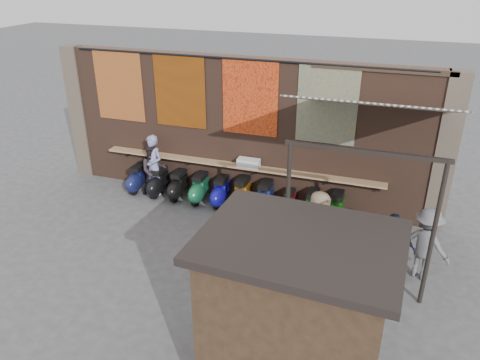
{
  "coord_description": "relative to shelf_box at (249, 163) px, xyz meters",
  "views": [
    {
      "loc": [
        3.89,
        -8.83,
        6.24
      ],
      "look_at": [
        0.47,
        1.2,
        1.24
      ],
      "focal_mm": 35.0,
      "sensor_mm": 36.0,
      "label": 1
    }
  ],
  "objects": [
    {
      "name": "scooter_stool_4",
      "position": [
        -0.7,
        -0.32,
        -0.84
      ],
      "size": [
        0.38,
        0.84,
        0.8
      ],
      "primitive_type": null,
      "color": "#100D93",
      "rests_on": "ground"
    },
    {
      "name": "scooter_stool_1",
      "position": [
        -2.63,
        -0.33,
        -0.84
      ],
      "size": [
        0.38,
        0.84,
        0.8
      ],
      "primitive_type": null,
      "color": "black",
      "rests_on": "ground"
    },
    {
      "name": "scooter_stool_6",
      "position": [
        0.56,
        -0.29,
        -0.82
      ],
      "size": [
        0.4,
        0.88,
        0.84
      ],
      "primitive_type": null,
      "color": "navy",
      "rests_on": "ground"
    },
    {
      "name": "scooter_stool_8",
      "position": [
        1.85,
        -0.3,
        -0.85
      ],
      "size": [
        0.37,
        0.82,
        0.78
      ],
      "primitive_type": null,
      "color": "#0F4E17",
      "rests_on": "ground"
    },
    {
      "name": "eating_counter",
      "position": [
        -0.34,
        0.03,
        -0.14
      ],
      "size": [
        8.0,
        0.32,
        0.05
      ],
      "primitive_type": "cube",
      "color": "#9E7A51",
      "rests_on": "brick_wall"
    },
    {
      "name": "diner_left",
      "position": [
        -2.77,
        -0.3,
        -0.34
      ],
      "size": [
        0.76,
        0.63,
        1.8
      ],
      "primitive_type": "imported",
      "rotation": [
        0.0,
        0.0,
        -0.35
      ],
      "color": "#878DC4",
      "rests_on": "ground"
    },
    {
      "name": "stall_roof",
      "position": [
        2.59,
        -5.72,
        1.5
      ],
      "size": [
        2.88,
        2.28,
        0.12
      ],
      "primitive_type": "cube",
      "rotation": [
        0.0,
        0.0,
        -0.05
      ],
      "color": "black",
      "rests_on": "market_stall"
    },
    {
      "name": "tapestry_multi",
      "position": [
        1.96,
        0.18,
        1.76
      ],
      "size": [
        1.5,
        0.02,
        2.0
      ],
      "primitive_type": "cube",
      "color": "#245385",
      "rests_on": "brick_wall"
    },
    {
      "name": "awning_ledger",
      "position": [
        3.16,
        0.19,
        2.71
      ],
      "size": [
        3.3,
        0.08,
        0.12
      ],
      "primitive_type": "cube",
      "color": "#33261C",
      "rests_on": "brick_wall"
    },
    {
      "name": "scooter_stool_0",
      "position": [
        -3.33,
        -0.3,
        -0.84
      ],
      "size": [
        0.38,
        0.84,
        0.8
      ],
      "primitive_type": null,
      "color": "#161C4F",
      "rests_on": "ground"
    },
    {
      "name": "stall_sign",
      "position": [
        2.64,
        -4.76,
        0.71
      ],
      "size": [
        1.2,
        0.1,
        0.5
      ],
      "primitive_type": "cube",
      "rotation": [
        0.0,
        0.0,
        -0.05
      ],
      "color": "gold",
      "rests_on": "market_stall"
    },
    {
      "name": "awning_post_right",
      "position": [
        4.56,
        -2.9,
        0.31
      ],
      "size": [
        0.09,
        0.09,
        3.1
      ],
      "primitive_type": "cylinder",
      "color": "black",
      "rests_on": "ground"
    },
    {
      "name": "market_stall",
      "position": [
        2.59,
        -5.72,
        0.1
      ],
      "size": [
        2.57,
        1.98,
        2.69
      ],
      "primitive_type": "cube",
      "rotation": [
        0.0,
        0.0,
        -0.05
      ],
      "color": "black",
      "rests_on": "ground"
    },
    {
      "name": "shelf_box",
      "position": [
        0.0,
        0.0,
        0.0
      ],
      "size": [
        0.61,
        0.27,
        0.23
      ],
      "primitive_type": "cube",
      "color": "white",
      "rests_on": "eating_counter"
    },
    {
      "name": "tapestry_orange",
      "position": [
        -0.04,
        0.18,
        1.76
      ],
      "size": [
        1.5,
        0.02,
        2.0
      ],
      "primitive_type": "cube",
      "color": "#DA4E1B",
      "rests_on": "brick_wall"
    },
    {
      "name": "shopper_tan",
      "position": [
        2.3,
        -2.03,
        -0.4
      ],
      "size": [
        0.94,
        0.98,
        1.69
      ],
      "primitive_type": "imported",
      "rotation": [
        0.0,
        0.0,
        0.89
      ],
      "color": "#8A7658",
      "rests_on": "ground"
    },
    {
      "name": "tapestry_redgold",
      "position": [
        -3.94,
        0.18,
        1.76
      ],
      "size": [
        1.5,
        0.02,
        2.0
      ],
      "primitive_type": "cube",
      "color": "maroon",
      "rests_on": "brick_wall"
    },
    {
      "name": "stall_shelf",
      "position": [
        2.64,
        -4.76,
        -0.26
      ],
      "size": [
        2.06,
        0.2,
        0.06
      ],
      "primitive_type": "cube",
      "rotation": [
        0.0,
        0.0,
        -0.05
      ],
      "color": "#473321",
      "rests_on": "market_stall"
    },
    {
      "name": "scooter_stool_2",
      "position": [
        -2.0,
        -0.33,
        -0.84
      ],
      "size": [
        0.38,
        0.84,
        0.79
      ],
      "primitive_type": null,
      "color": "black",
      "rests_on": "ground"
    },
    {
      "name": "shopper_navy",
      "position": [
        3.89,
        -2.41,
        -0.43
      ],
      "size": [
        0.99,
        0.49,
        1.63
      ],
      "primitive_type": "imported",
      "rotation": [
        0.0,
        0.0,
        3.24
      ],
      "color": "black",
      "rests_on": "ground"
    },
    {
      "name": "tapestry_sun",
      "position": [
        -2.04,
        0.18,
        1.76
      ],
      "size": [
        1.5,
        0.02,
        2.0
      ],
      "primitive_type": "cube",
      "color": "#C6570B",
      "rests_on": "brick_wall"
    },
    {
      "name": "shopper_grey",
      "position": [
        4.56,
        -1.99,
        -0.42
      ],
      "size": [
        1.22,
        1.0,
        1.65
      ],
      "primitive_type": "imported",
      "rotation": [
        0.0,
        0.0,
        2.71
      ],
      "color": "slate",
      "rests_on": "ground"
    },
    {
      "name": "awning_canvas",
      "position": [
        3.16,
        -1.4,
        2.31
      ],
      "size": [
        3.2,
        3.28,
        0.97
      ],
      "primitive_type": "cube",
      "rotation": [
        -0.28,
        0.0,
        0.0
      ],
      "color": "beige",
      "rests_on": "brick_wall"
    },
    {
      "name": "pier_right",
      "position": [
        4.86,
        0.4,
        0.76
      ],
      "size": [
        0.5,
        0.5,
        4.0
      ],
      "primitive_type": "cube",
      "color": "#4C4238",
      "rests_on": "ground"
    },
    {
      "name": "pier_left",
      "position": [
        -5.54,
        0.4,
        0.76
      ],
      "size": [
        0.5,
        0.5,
        4.0
      ],
      "primitive_type": "cube",
      "color": "#4C4238",
      "rests_on": "ground"
    },
    {
      "name": "scooter_stool_3",
      "position": [
        -1.34,
        -0.34,
        -0.84
      ],
      "size": [
        0.38,
        0.85,
        0.81
      ],
      "primitive_type": null,
      "color": "#18603A",
      "rests_on": "ground"
    },
    {
      "name": "scooter_stool_9",
      "position": [
        2.48,
        -0.26,
        -0.84
      ],
      "size": [
        0.38,
        0.86,
        0.81
      ],
      "primitive_type": null,
      "color": "#0E510B",
      "rests_on": "ground"
    },
    {
      "name": "brick_wall",
      "position": [
        -0.34,
        0.4,
        0.76
      ],
      "size": [
        10.0,
        0.4,
        4.0
      ],
      "primitive_type": "cube",
      "color": "brown",
      "rests_on": "ground"
    },
    {
      "name": "hang_rail",
      "position": [
        -0.34,
        0.17,
        2.74
      ],
      "size": [
        9.5,
        0.06,
        0.06
      ],
      "primitive_type": "cylinder",
      "rotation": [
        0.0,
        1.57,
        0.0
      ],
      "color": "black",
      "rests_on": "brick_wall"
    },
    {
      "name": "awning_post_left",
      "position": [
        1.76,
        -2.9,
        0.31
      ],
      "size": [
        0.09,
        0.09,
        3.1
      ],
      "primitive_type": "cylinder",
      "color": "black",
      "rests_on": "ground"
    },
    {
      "name": "ground",
      "position": [
        -0.34,
        -2.3,
        -1.24
      ],
      "size": [
        70.0,
        70.0,
        0.0
      ],
      "primitive_type": "plane",
      "color": "#474749",
      "rests_on": "ground"
    },
    {
      "name": "awning_header",
      "position": [
        3.16,
        -2.9,
        1.84
      ],
      "size": [
        3.0,
        0.08,
        0.08
      ],
      "primitive_type": "cube",
      "color": "black",
      "rests_on": "awning_post_left"
    },
    {
      "name": "diner_right",
      "position": [
        -2.78,
        -0.3,
        -0.48
      ],
      "size": [
        0.93,
        0.89,
        1.52
      ],
      "primitive_type": "imported",
      "rotation": [
        0.0,
        0.0,
        0.59
      ],
      "color": "black",
      "rests_on": "ground"
    },
    {
      "name": "scooter_stool_5",
      "position": [
        -0.1,
        -0.3,
        -0.82
      ],
      "size": [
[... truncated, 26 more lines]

